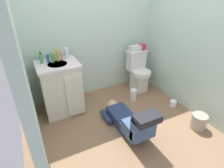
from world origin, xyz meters
TOP-DOWN VIEW (x-y plane):
  - ground_plane at (0.00, 0.00)m, footprint 2.76×2.94m
  - wall_back at (0.00, 1.01)m, footprint 2.42×0.08m
  - wall_left at (-1.17, 0.00)m, footprint 0.08×1.94m
  - wall_right at (1.17, 0.00)m, footprint 0.08×1.94m
  - toilet at (0.76, 0.67)m, footprint 0.36×0.46m
  - vanity_cabinet at (-0.70, 0.62)m, footprint 0.60×0.53m
  - faucet at (-0.71, 0.77)m, footprint 0.02×0.02m
  - person_plumber at (-0.01, -0.27)m, footprint 0.39×1.06m
  - tissue_box at (0.71, 0.76)m, footprint 0.22×0.11m
  - toiletry_bag at (0.86, 0.76)m, footprint 0.12×0.09m
  - soap_dispenser at (-0.90, 0.75)m, footprint 0.06×0.06m
  - bottle_blue at (-0.81, 0.72)m, footprint 0.05×0.05m
  - bottle_green at (-0.75, 0.69)m, footprint 0.05×0.05m
  - bottle_amber at (-0.67, 0.71)m, footprint 0.05×0.05m
  - bottle_pink at (-0.60, 0.73)m, footprint 0.04×0.04m
  - bottle_clear at (-0.52, 0.75)m, footprint 0.06×0.06m
  - trash_can at (0.91, -0.67)m, footprint 0.21×0.21m
  - paper_towel_roll at (0.46, 0.35)m, footprint 0.11×0.11m
  - toilet_paper_roll at (0.97, -0.11)m, footprint 0.11×0.11m

SIDE VIEW (x-z plane):
  - ground_plane at x=0.00m, z-range -0.04..0.00m
  - toilet_paper_roll at x=0.97m, z-range 0.00..0.10m
  - paper_towel_roll at x=0.46m, z-range 0.00..0.21m
  - trash_can at x=0.91m, z-range 0.00..0.22m
  - person_plumber at x=-0.01m, z-range -0.08..0.44m
  - toilet at x=0.76m, z-range -0.01..0.74m
  - vanity_cabinet at x=-0.70m, z-range 0.01..0.83m
  - tissue_box at x=0.71m, z-range 0.75..0.85m
  - toiletry_bag at x=0.86m, z-range 0.75..0.86m
  - faucet at x=-0.71m, z-range 0.82..0.92m
  - bottle_blue at x=-0.81m, z-range 0.82..0.94m
  - soap_dispenser at x=-0.90m, z-range 0.80..0.97m
  - bottle_pink at x=-0.60m, z-range 0.82..0.96m
  - bottle_green at x=-0.75m, z-range 0.82..0.97m
  - bottle_clear at x=-0.52m, z-range 0.82..0.99m
  - bottle_amber at x=-0.67m, z-range 0.82..0.99m
  - wall_back at x=0.00m, z-range 0.00..2.40m
  - wall_left at x=-1.17m, z-range 0.00..2.40m
  - wall_right at x=1.17m, z-range 0.00..2.40m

